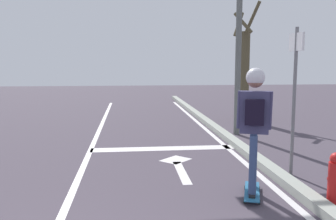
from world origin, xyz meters
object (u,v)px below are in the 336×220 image
object	(u,v)px
street_sign_post	(295,81)
fire_hydrant	(335,179)
skateboard	(252,192)
skater	(254,113)
roadside_tree	(245,70)

from	to	relation	value
street_sign_post	fire_hydrant	distance (m)	1.90
skateboard	street_sign_post	world-z (taller)	street_sign_post
skater	roadside_tree	distance (m)	7.47
skateboard	fire_hydrant	size ratio (longest dim) A/B	1.18
street_sign_post	roadside_tree	world-z (taller)	roadside_tree
skateboard	fire_hydrant	xyz separation A→B (m)	(1.02, -0.45, 0.30)
street_sign_post	skater	bearing A→B (deg)	-137.11
skater	fire_hydrant	size ratio (longest dim) A/B	2.41
skater	street_sign_post	xyz separation A→B (m)	(1.05, 0.97, 0.40)
roadside_tree	street_sign_post	bearing A→B (deg)	-100.19
skateboard	skater	distance (m)	1.18
fire_hydrant	skateboard	bearing A→B (deg)	156.46
fire_hydrant	roadside_tree	size ratio (longest dim) A/B	0.19
skateboard	fire_hydrant	bearing A→B (deg)	-23.54
skateboard	skater	bearing A→B (deg)	-109.36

